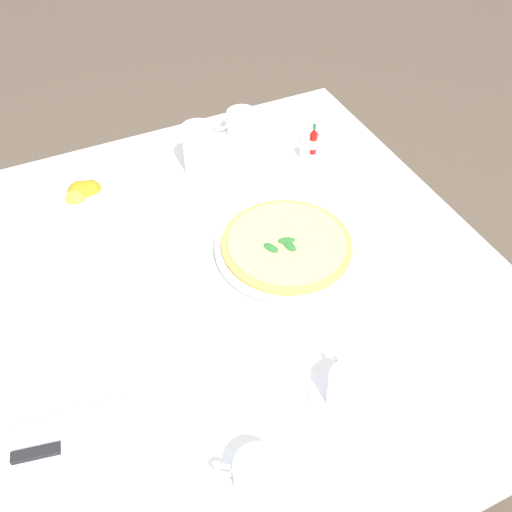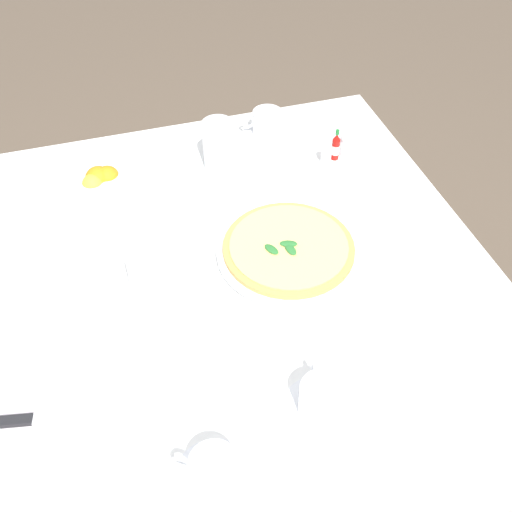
# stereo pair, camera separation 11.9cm
# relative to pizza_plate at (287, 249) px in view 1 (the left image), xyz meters

# --- Properties ---
(ground_plane) EXTENTS (8.00, 8.00, 0.00)m
(ground_plane) POSITION_rel_pizza_plate_xyz_m (-0.14, 0.00, -0.74)
(ground_plane) COLOR brown
(dining_table) EXTENTS (1.10, 1.10, 0.73)m
(dining_table) POSITION_rel_pizza_plate_xyz_m (-0.14, 0.00, -0.14)
(dining_table) COLOR white
(dining_table) RESTS_ON ground_plane
(pizza_plate) EXTENTS (0.30, 0.30, 0.02)m
(pizza_plate) POSITION_rel_pizza_plate_xyz_m (0.00, 0.00, 0.00)
(pizza_plate) COLOR white
(pizza_plate) RESTS_ON dining_table
(pizza) EXTENTS (0.27, 0.27, 0.02)m
(pizza) POSITION_rel_pizza_plate_xyz_m (-0.00, -0.00, 0.01)
(pizza) COLOR tan
(pizza) RESTS_ON pizza_plate
(coffee_cup_near_right) EXTENTS (0.13, 0.13, 0.06)m
(coffee_cup_near_right) POSITION_rel_pizza_plate_xyz_m (-0.26, -0.42, 0.02)
(coffee_cup_near_right) COLOR white
(coffee_cup_near_right) RESTS_ON dining_table
(coffee_cup_right_edge) EXTENTS (0.13, 0.13, 0.07)m
(coffee_cup_right_edge) POSITION_rel_pizza_plate_xyz_m (0.09, 0.43, 0.02)
(coffee_cup_right_edge) COLOR white
(coffee_cup_right_edge) RESTS_ON dining_table
(coffee_cup_near_left) EXTENTS (0.13, 0.13, 0.07)m
(coffee_cup_near_left) POSITION_rel_pizza_plate_xyz_m (-0.07, -0.36, 0.02)
(coffee_cup_near_left) COLOR white
(coffee_cup_near_left) RESTS_ON dining_table
(water_glass_center_back) EXTENTS (0.07, 0.07, 0.13)m
(water_glass_center_back) POSITION_rel_pizza_plate_xyz_m (-0.06, 0.34, 0.04)
(water_glass_center_back) COLOR white
(water_glass_center_back) RESTS_ON dining_table
(water_glass_far_right) EXTENTS (0.07, 0.07, 0.13)m
(water_glass_far_right) POSITION_rel_pizza_plate_xyz_m (-0.37, -0.03, 0.05)
(water_glass_far_right) COLOR white
(water_glass_far_right) RESTS_ON dining_table
(napkin_folded) EXTENTS (0.23, 0.15, 0.02)m
(napkin_folded) POSITION_rel_pizza_plate_xyz_m (-0.51, -0.25, -0.00)
(napkin_folded) COLOR white
(napkin_folded) RESTS_ON dining_table
(dinner_knife) EXTENTS (0.19, 0.06, 0.01)m
(dinner_knife) POSITION_rel_pizza_plate_xyz_m (-0.51, -0.25, 0.01)
(dinner_knife) COLOR silver
(dinner_knife) RESTS_ON napkin_folded
(citrus_bowl) EXTENTS (0.15, 0.15, 0.07)m
(citrus_bowl) POSITION_rel_pizza_plate_xyz_m (-0.35, 0.32, 0.02)
(citrus_bowl) COLOR white
(citrus_bowl) RESTS_ON dining_table
(hot_sauce_bottle) EXTENTS (0.02, 0.02, 0.08)m
(hot_sauce_bottle) POSITION_rel_pizza_plate_xyz_m (0.22, 0.29, 0.02)
(hot_sauce_bottle) COLOR #B7140F
(hot_sauce_bottle) RESTS_ON dining_table
(salt_shaker) EXTENTS (0.03, 0.03, 0.06)m
(salt_shaker) POSITION_rel_pizza_plate_xyz_m (0.25, 0.30, 0.01)
(salt_shaker) COLOR white
(salt_shaker) RESTS_ON dining_table
(pepper_shaker) EXTENTS (0.03, 0.03, 0.06)m
(pepper_shaker) POSITION_rel_pizza_plate_xyz_m (0.19, 0.28, 0.01)
(pepper_shaker) COLOR white
(pepper_shaker) RESTS_ON dining_table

